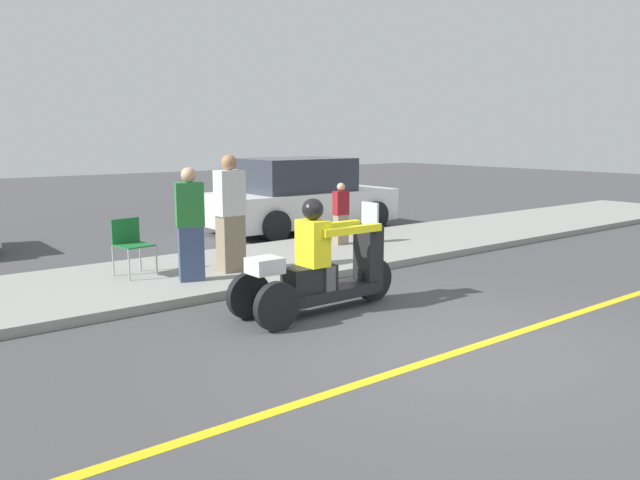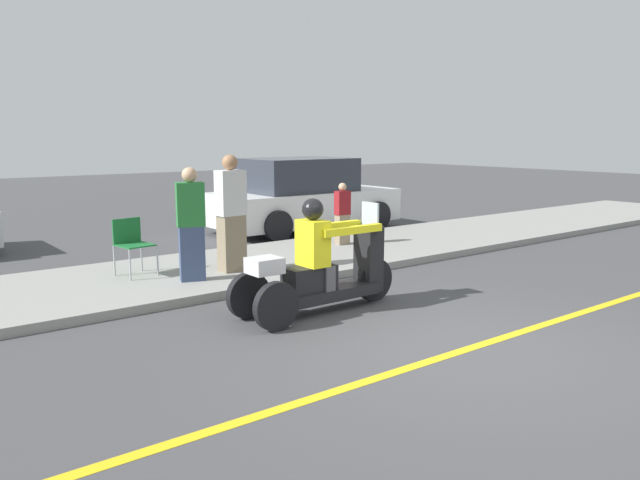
% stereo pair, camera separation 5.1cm
% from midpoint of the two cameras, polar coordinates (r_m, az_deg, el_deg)
% --- Properties ---
extents(ground_plane, '(60.00, 60.00, 0.00)m').
position_cam_midpoint_polar(ground_plane, '(6.55, 13.04, -9.72)').
color(ground_plane, '#424244').
extents(lane_stripe, '(24.00, 0.12, 0.01)m').
position_cam_midpoint_polar(lane_stripe, '(6.31, 11.07, -10.40)').
color(lane_stripe, gold).
rests_on(lane_stripe, ground).
extents(sidewalk_strip, '(28.00, 2.80, 0.12)m').
position_cam_midpoint_polar(sidewalk_strip, '(9.96, -7.94, -2.53)').
color(sidewalk_strip, gray).
rests_on(sidewalk_strip, ground).
extents(motorcycle_trike, '(2.27, 0.68, 1.40)m').
position_cam_midpoint_polar(motorcycle_trike, '(7.55, -0.18, -2.92)').
color(motorcycle_trike, black).
rests_on(motorcycle_trike, ground).
extents(spectator_far_back, '(0.43, 0.27, 1.73)m').
position_cam_midpoint_polar(spectator_far_back, '(9.32, -8.36, 2.22)').
color(spectator_far_back, gray).
rests_on(spectator_far_back, sidewalk_strip).
extents(spectator_mid_group, '(0.43, 0.34, 1.58)m').
position_cam_midpoint_polar(spectator_mid_group, '(8.82, -11.93, 1.21)').
color(spectator_mid_group, '#38476B').
rests_on(spectator_mid_group, sidewalk_strip).
extents(spectator_end_of_line, '(0.28, 0.18, 1.15)m').
position_cam_midpoint_polar(spectator_end_of_line, '(11.56, 1.79, 2.32)').
color(spectator_end_of_line, gray).
rests_on(spectator_end_of_line, sidewalk_strip).
extents(folding_chair_set_back, '(0.53, 0.53, 0.82)m').
position_cam_midpoint_polar(folding_chair_set_back, '(9.43, -17.10, -0.06)').
color(folding_chair_set_back, '#A5A8AD').
rests_on(folding_chair_set_back, sidewalk_strip).
extents(parked_car_lot_left, '(4.21, 2.11, 1.63)m').
position_cam_midpoint_polar(parked_car_lot_left, '(14.05, -1.96, 3.97)').
color(parked_car_lot_left, silver).
rests_on(parked_car_lot_left, ground).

